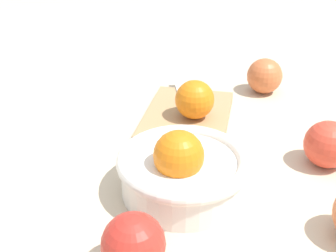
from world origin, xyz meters
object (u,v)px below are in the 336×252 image
object	(u,v)px
orange_on_board	(195,100)
apple_front_left	(328,144)
apple_front_right	(265,76)
apple_back_left	(133,244)
knife	(183,95)
bowl	(183,170)
cutting_board	(187,117)

from	to	relation	value
orange_on_board	apple_front_left	distance (m)	0.24
apple_front_right	apple_back_left	xyz separation A→B (m)	(-0.49, 0.24, -0.00)
knife	apple_back_left	size ratio (longest dim) A/B	2.12
bowl	apple_front_left	size ratio (longest dim) A/B	2.54
apple_front_left	apple_back_left	xyz separation A→B (m)	(-0.21, 0.29, -0.00)
knife	apple_back_left	xyz separation A→B (m)	(-0.43, 0.07, 0.01)
orange_on_board	knife	distance (m)	0.09
bowl	apple_front_right	distance (m)	0.39
cutting_board	apple_front_left	distance (m)	0.26
knife	apple_back_left	world-z (taller)	apple_back_left
apple_front_left	apple_front_right	world-z (taller)	same
cutting_board	orange_on_board	size ratio (longest dim) A/B	3.06
bowl	apple_front_right	size ratio (longest dim) A/B	2.53
bowl	apple_front_right	world-z (taller)	bowl
knife	apple_front_left	xyz separation A→B (m)	(-0.21, -0.22, 0.01)
bowl	apple_front_left	distance (m)	0.24
orange_on_board	bowl	bearing A→B (deg)	172.31
cutting_board	knife	bearing A→B (deg)	5.18
bowl	knife	xyz separation A→B (m)	(0.28, -0.01, -0.02)
bowl	cutting_board	world-z (taller)	bowl
orange_on_board	apple_front_left	xyz separation A→B (m)	(-0.13, -0.20, -0.02)
apple_front_left	orange_on_board	bearing A→B (deg)	57.43
orange_on_board	apple_front_right	size ratio (longest dim) A/B	0.95
knife	apple_front_left	world-z (taller)	apple_front_left
apple_front_left	apple_front_right	distance (m)	0.28
orange_on_board	apple_back_left	world-z (taller)	orange_on_board
apple_front_right	cutting_board	bearing A→B (deg)	128.01
cutting_board	orange_on_board	bearing A→B (deg)	-148.49
bowl	knife	world-z (taller)	bowl
cutting_board	apple_front_right	xyz separation A→B (m)	(0.13, -0.17, 0.03)
apple_front_left	cutting_board	bearing A→B (deg)	55.30
apple_front_right	apple_back_left	world-z (taller)	same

